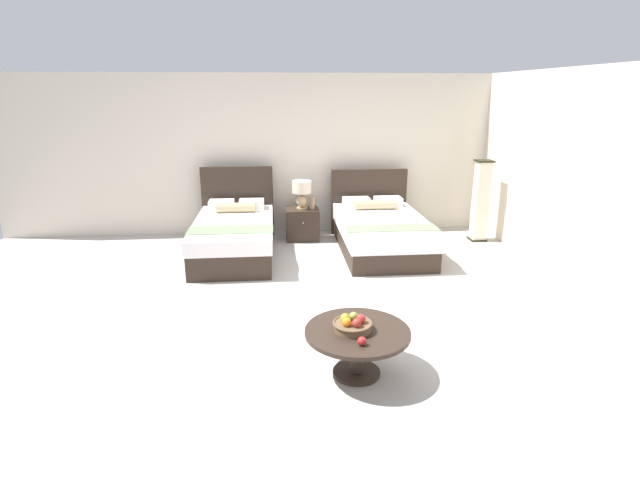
# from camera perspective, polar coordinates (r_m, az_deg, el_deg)

# --- Properties ---
(ground_plane) EXTENTS (10.00, 9.73, 0.02)m
(ground_plane) POSITION_cam_1_polar(r_m,az_deg,el_deg) (5.70, -0.06, -7.25)
(ground_plane) COLOR #B9B2A9
(wall_back) EXTENTS (10.00, 0.12, 2.62)m
(wall_back) POSITION_cam_1_polar(r_m,az_deg,el_deg) (8.32, -2.01, 9.93)
(wall_back) COLOR beige
(wall_back) RESTS_ON ground
(wall_side_right) EXTENTS (0.12, 5.33, 2.62)m
(wall_side_right) POSITION_cam_1_polar(r_m,az_deg,el_deg) (6.75, 27.91, 6.34)
(wall_side_right) COLOR beige
(wall_side_right) RESTS_ON ground
(bed_near_window) EXTENTS (1.16, 2.14, 1.17)m
(bed_near_window) POSITION_cam_1_polar(r_m,az_deg,el_deg) (7.31, -9.97, 0.62)
(bed_near_window) COLOR #31241C
(bed_near_window) RESTS_ON ground
(bed_near_corner) EXTENTS (1.27, 2.10, 1.10)m
(bed_near_corner) POSITION_cam_1_polar(r_m,az_deg,el_deg) (7.45, 7.08, 1.04)
(bed_near_corner) COLOR #31241C
(bed_near_corner) RESTS_ON ground
(nightstand) EXTENTS (0.53, 0.47, 0.51)m
(nightstand) POSITION_cam_1_polar(r_m,az_deg,el_deg) (7.97, -2.08, 1.90)
(nightstand) COLOR #31241C
(nightstand) RESTS_ON ground
(table_lamp) EXTENTS (0.31, 0.31, 0.45)m
(table_lamp) POSITION_cam_1_polar(r_m,az_deg,el_deg) (7.87, -2.13, 5.76)
(table_lamp) COLOR tan
(table_lamp) RESTS_ON nightstand
(vase) EXTENTS (0.08, 0.08, 0.21)m
(vase) POSITION_cam_1_polar(r_m,az_deg,el_deg) (7.86, -0.93, 4.38)
(vase) COLOR #9C7860
(vase) RESTS_ON nightstand
(coffee_table) EXTENTS (0.89, 0.89, 0.42)m
(coffee_table) POSITION_cam_1_polar(r_m,az_deg,el_deg) (4.20, 4.39, -11.52)
(coffee_table) COLOR #31241C
(coffee_table) RESTS_ON ground
(fruit_bowl) EXTENTS (0.33, 0.33, 0.14)m
(fruit_bowl) POSITION_cam_1_polar(r_m,az_deg,el_deg) (4.13, 3.83, -9.84)
(fruit_bowl) COLOR brown
(fruit_bowl) RESTS_ON coffee_table
(loose_apple) EXTENTS (0.07, 0.07, 0.07)m
(loose_apple) POSITION_cam_1_polar(r_m,az_deg,el_deg) (3.92, 4.93, -11.71)
(loose_apple) COLOR red
(loose_apple) RESTS_ON coffee_table
(floor_lamp_corner) EXTENTS (0.25, 0.25, 1.31)m
(floor_lamp_corner) POSITION_cam_1_polar(r_m,az_deg,el_deg) (8.23, 18.27, 4.35)
(floor_lamp_corner) COLOR black
(floor_lamp_corner) RESTS_ON ground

